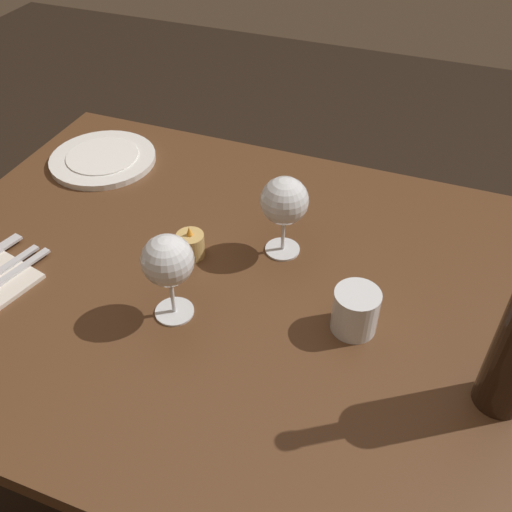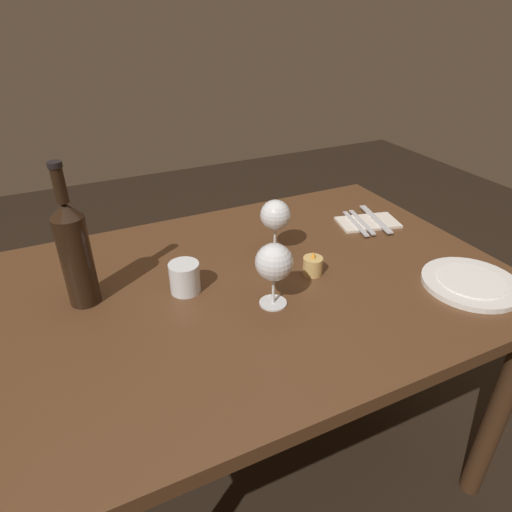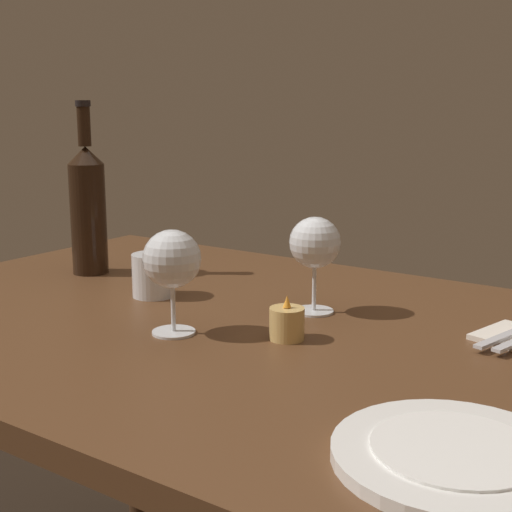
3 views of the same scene
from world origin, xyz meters
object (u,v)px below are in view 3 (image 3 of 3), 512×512
object	(u,v)px
dinner_plate	(455,455)
water_tumbler	(153,277)
wine_glass_left	(315,245)
wine_glass_right	(172,261)
votive_candle	(287,324)
wine_bottle	(88,207)
fork_outer	(511,334)

from	to	relation	value
dinner_plate	water_tumbler	bearing A→B (deg)	156.24
wine_glass_left	wine_glass_right	distance (m)	0.25
votive_candle	dinner_plate	size ratio (longest dim) A/B	0.28
wine_glass_right	water_tumbler	xyz separation A→B (m)	(-0.17, 0.14, -0.08)
wine_bottle	dinner_plate	bearing A→B (deg)	-21.63
wine_glass_right	dinner_plate	world-z (taller)	wine_glass_right
water_tumbler	fork_outer	size ratio (longest dim) A/B	0.43
fork_outer	water_tumbler	bearing A→B (deg)	-169.31
wine_bottle	wine_glass_right	bearing A→B (deg)	-27.01
fork_outer	wine_bottle	bearing A→B (deg)	-176.50
dinner_plate	fork_outer	distance (m)	0.41
water_tumbler	wine_glass_left	bearing A→B (deg)	14.62
wine_glass_left	votive_candle	bearing A→B (deg)	-75.43
wine_glass_left	water_tumbler	size ratio (longest dim) A/B	2.07
wine_glass_left	fork_outer	bearing A→B (deg)	6.94
wine_glass_left	wine_bottle	world-z (taller)	wine_bottle
water_tumbler	wine_bottle	bearing A→B (deg)	164.80
water_tumbler	votive_candle	bearing A→B (deg)	-11.78
water_tumbler	dinner_plate	distance (m)	0.72
wine_glass_left	wine_glass_right	size ratio (longest dim) A/B	1.01
water_tumbler	dinner_plate	world-z (taller)	water_tumbler
wine_glass_left	wine_bottle	xyz separation A→B (m)	(-0.52, -0.01, 0.02)
votive_candle	fork_outer	size ratio (longest dim) A/B	0.38
wine_glass_right	wine_bottle	size ratio (longest dim) A/B	0.46
water_tumbler	fork_outer	bearing A→B (deg)	10.69
wine_glass_right	water_tumbler	bearing A→B (deg)	140.31
fork_outer	dinner_plate	bearing A→B (deg)	-81.69
votive_candle	fork_outer	world-z (taller)	votive_candle
wine_bottle	water_tumbler	distance (m)	0.26
dinner_plate	fork_outer	xyz separation A→B (m)	(-0.06, 0.40, 0.00)
water_tumbler	votive_candle	world-z (taller)	water_tumbler
wine_glass_right	wine_glass_left	bearing A→B (deg)	61.52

